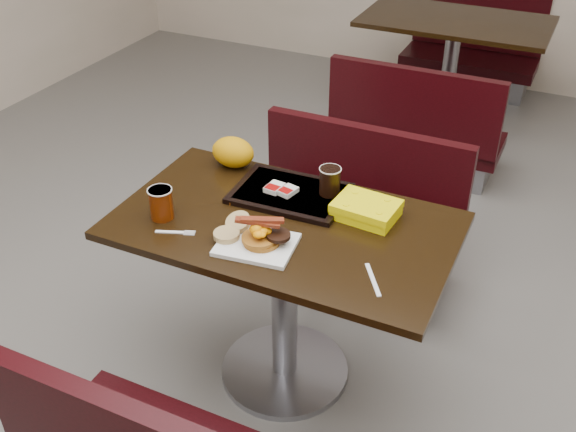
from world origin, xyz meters
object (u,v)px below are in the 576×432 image
at_px(bench_far_s, 420,116).
at_px(hashbrown_sleeve_right, 288,191).
at_px(tray, 290,193).
at_px(coffee_cup_far, 330,181).
at_px(pancake_stack, 261,240).
at_px(hashbrown_sleeve_left, 275,188).
at_px(platter, 257,245).
at_px(fork, 170,232).
at_px(table_far, 449,74).
at_px(clamshell, 366,210).
at_px(bench_far_n, 471,45).
at_px(bench_near_n, 349,216).
at_px(coffee_cup_near, 161,204).
at_px(table_near, 285,303).
at_px(paper_bag, 233,152).
at_px(knife, 373,280).

relative_size(bench_far_s, hashbrown_sleeve_right, 14.06).
height_order(tray, coffee_cup_far, coffee_cup_far).
relative_size(pancake_stack, hashbrown_sleeve_left, 1.65).
distance_m(platter, tray, 0.34).
bearing_deg(tray, hashbrown_sleeve_left, -165.47).
xyz_separation_m(bench_far_s, coffee_cup_far, (0.08, -1.68, 0.46)).
height_order(bench_far_s, fork, fork).
bearing_deg(table_far, pancake_stack, -90.14).
height_order(fork, clamshell, clamshell).
bearing_deg(tray, clamshell, -5.29).
relative_size(bench_far_n, hashbrown_sleeve_left, 13.34).
bearing_deg(coffee_cup_far, bench_near_n, 99.71).
bearing_deg(coffee_cup_near, pancake_stack, -1.13).
bearing_deg(clamshell, hashbrown_sleeve_left, -174.85).
bearing_deg(table_near, pancake_stack, -92.44).
bearing_deg(hashbrown_sleeve_right, fork, -112.60).
xyz_separation_m(bench_far_n, pancake_stack, (-0.01, -3.46, 0.42)).
relative_size(table_near, bench_far_n, 1.20).
height_order(bench_far_n, pancake_stack, pancake_stack).
distance_m(table_far, pancake_stack, 2.79).
distance_m(coffee_cup_far, clamshell, 0.18).
height_order(hashbrown_sleeve_left, hashbrown_sleeve_right, hashbrown_sleeve_left).
relative_size(platter, coffee_cup_near, 2.22).
distance_m(platter, hashbrown_sleeve_right, 0.33).
relative_size(table_near, paper_bag, 6.80).
bearing_deg(fork, bench_far_s, 60.33).
height_order(pancake_stack, fork, pancake_stack).
height_order(bench_far_n, paper_bag, paper_bag).
bearing_deg(bench_far_s, platter, -90.60).
relative_size(hashbrown_sleeve_right, coffee_cup_far, 0.67).
bearing_deg(table_far, bench_far_n, 90.00).
distance_m(pancake_stack, coffee_cup_near, 0.40).
height_order(coffee_cup_far, paper_bag, coffee_cup_far).
distance_m(bench_far_s, coffee_cup_near, 2.14).
distance_m(bench_far_n, coffee_cup_near, 3.51).
distance_m(fork, knife, 0.72).
bearing_deg(paper_bag, knife, -31.48).
xyz_separation_m(table_near, bench_far_n, (0.00, 3.30, -0.02)).
bearing_deg(hashbrown_sleeve_right, coffee_cup_far, 37.71).
distance_m(coffee_cup_near, clamshell, 0.73).
relative_size(bench_near_n, table_far, 0.83).
distance_m(tray, clamshell, 0.31).
relative_size(platter, paper_bag, 1.45).
bearing_deg(table_far, clamshell, -84.20).
distance_m(bench_far_s, pancake_stack, 2.10).
height_order(table_far, hashbrown_sleeve_right, hashbrown_sleeve_right).
bearing_deg(hashbrown_sleeve_right, hashbrown_sleeve_left, -166.42).
bearing_deg(knife, bench_far_s, 158.06).
bearing_deg(paper_bag, table_near, -38.27).
relative_size(platter, pancake_stack, 2.07).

